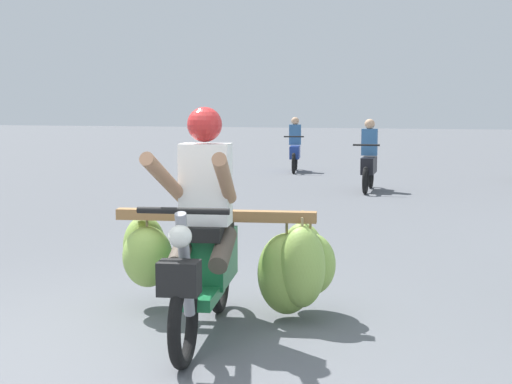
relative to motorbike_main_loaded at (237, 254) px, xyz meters
The scene contains 4 objects.
ground_plane 1.35m from the motorbike_main_loaded, 113.15° to the right, with size 120.00×120.00×0.00m, color #56595E.
motorbike_main_loaded is the anchor object (origin of this frame).
motorbike_distant_ahead_left 13.12m from the motorbike_main_loaded, 106.12° to the left, with size 0.64×1.58×1.40m.
motorbike_distant_ahead_right 8.99m from the motorbike_main_loaded, 95.99° to the left, with size 0.50×1.62×1.40m.
Camera 1 is at (2.45, -3.55, 1.55)m, focal length 49.63 mm.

